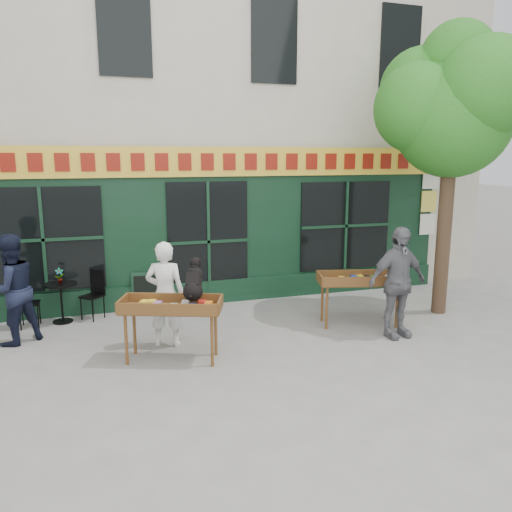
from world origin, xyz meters
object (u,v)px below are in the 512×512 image
at_px(book_cart_right, 360,282).
at_px(man_left, 11,290).
at_px(man_right, 397,282).
at_px(dog, 194,278).
at_px(bistro_table, 61,295).
at_px(woman, 165,294).
at_px(book_cart_center, 171,309).

distance_m(book_cart_right, man_left, 6.08).
relative_size(man_right, man_left, 1.04).
relative_size(dog, man_right, 0.31).
xyz_separation_m(dog, bistro_table, (-2.08, 2.48, -0.75)).
height_order(dog, book_cart_right, dog).
xyz_separation_m(woman, book_cart_right, (3.57, -0.04, -0.06)).
bearing_deg(book_cart_center, dog, 12.22).
bearing_deg(bistro_table, dog, -49.98).
relative_size(dog, woman, 0.34).
bearing_deg(book_cart_center, man_right, 18.21).
height_order(dog, man_left, man_left).
bearing_deg(book_cart_center, man_left, 168.21).
relative_size(dog, man_left, 0.32).
height_order(man_right, man_left, man_right).
xyz_separation_m(book_cart_right, man_left, (-6.00, 0.92, 0.11)).
height_order(woman, man_right, man_right).
bearing_deg(bistro_table, book_cart_right, -18.95).
bearing_deg(man_left, book_cart_center, 112.75).
xyz_separation_m(book_cart_center, woman, (-0.00, 0.65, 0.06)).
distance_m(man_right, bistro_table, 6.18).
bearing_deg(man_right, book_cart_right, 106.20).
relative_size(book_cart_right, bistro_table, 2.11).
distance_m(man_right, man_left, 6.52).
relative_size(book_cart_center, bistro_table, 2.13).
distance_m(dog, bistro_table, 3.32).
bearing_deg(woman, dog, 136.91).
xyz_separation_m(dog, man_right, (3.52, -0.09, -0.32)).
distance_m(book_cart_center, dog, 0.59).
bearing_deg(bistro_table, book_cart_center, -54.51).
distance_m(book_cart_center, book_cart_right, 3.62).
bearing_deg(book_cart_center, bistro_table, 145.83).
distance_m(book_cart_center, man_right, 3.88).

